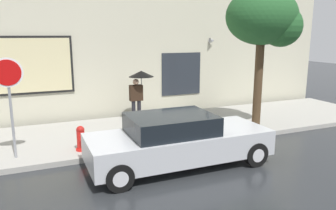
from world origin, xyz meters
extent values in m
plane|color=#282B2D|center=(0.00, 0.00, 0.00)|extent=(60.00, 60.00, 0.00)
cube|color=#A3A099|center=(0.00, 3.00, 0.07)|extent=(20.00, 4.00, 0.15)
cube|color=beige|center=(0.00, 5.50, 3.50)|extent=(20.00, 0.40, 7.00)
cube|color=black|center=(-3.10, 5.27, 2.28)|extent=(2.81, 0.06, 2.08)
cube|color=beige|center=(-3.10, 5.24, 2.28)|extent=(2.65, 0.03, 1.92)
cube|color=#262B33|center=(2.79, 5.28, 1.70)|extent=(1.80, 0.04, 1.80)
cone|color=#99999E|center=(4.19, 5.15, 3.10)|extent=(0.22, 0.24, 0.24)
cube|color=#B7BABF|center=(0.23, -0.10, 0.58)|extent=(4.72, 1.78, 0.65)
cube|color=black|center=(-0.01, -0.10, 1.14)|extent=(2.12, 1.57, 0.47)
cylinder|color=black|center=(2.04, 0.72, 0.32)|extent=(0.64, 0.22, 0.64)
cylinder|color=silver|center=(2.04, 0.72, 0.32)|extent=(0.35, 0.24, 0.35)
cylinder|color=black|center=(2.04, -0.92, 0.32)|extent=(0.64, 0.22, 0.64)
cylinder|color=silver|center=(2.04, -0.92, 0.32)|extent=(0.35, 0.24, 0.35)
cylinder|color=black|center=(-1.58, 0.72, 0.32)|extent=(0.64, 0.22, 0.64)
cylinder|color=silver|center=(-1.58, 0.72, 0.32)|extent=(0.35, 0.24, 0.35)
cylinder|color=black|center=(-1.58, -0.92, 0.32)|extent=(0.64, 0.22, 0.64)
cylinder|color=silver|center=(-1.58, -0.92, 0.32)|extent=(0.35, 0.24, 0.35)
cylinder|color=red|center=(-2.03, 1.63, 0.45)|extent=(0.22, 0.22, 0.60)
sphere|color=#AD1814|center=(-2.03, 1.63, 0.75)|extent=(0.23, 0.23, 0.23)
cylinder|color=#AD1814|center=(-2.03, 1.47, 0.48)|extent=(0.09, 0.12, 0.09)
cylinder|color=#AD1814|center=(-2.03, 1.79, 0.48)|extent=(0.09, 0.12, 0.09)
cylinder|color=red|center=(-2.03, 1.63, 0.18)|extent=(0.30, 0.30, 0.06)
cylinder|color=black|center=(0.23, 3.96, 0.56)|extent=(0.14, 0.14, 0.82)
cylinder|color=black|center=(0.45, 3.96, 0.56)|extent=(0.14, 0.14, 0.82)
cube|color=black|center=(0.34, 3.96, 1.26)|extent=(0.48, 0.22, 0.58)
sphere|color=tan|center=(0.34, 3.96, 1.66)|extent=(0.22, 0.22, 0.22)
cylinder|color=#4C4C51|center=(0.56, 3.96, 1.51)|extent=(0.02, 0.02, 0.90)
cone|color=black|center=(0.56, 3.96, 1.95)|extent=(0.93, 0.93, 0.22)
cylinder|color=#4C3823|center=(4.00, 1.64, 1.70)|extent=(0.29, 0.29, 3.11)
ellipsoid|color=#235628|center=(4.00, 1.64, 3.94)|extent=(2.48, 2.11, 1.86)
sphere|color=#235628|center=(4.56, 1.33, 3.63)|extent=(1.37, 1.37, 1.37)
cylinder|color=gray|center=(-3.72, 1.75, 1.46)|extent=(0.07, 0.07, 2.62)
cylinder|color=white|center=(-3.72, 1.71, 2.42)|extent=(0.76, 0.02, 0.76)
cylinder|color=red|center=(-3.72, 1.70, 2.42)|extent=(0.66, 0.02, 0.66)
camera|label=1|loc=(-3.18, -7.44, 3.37)|focal=35.05mm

